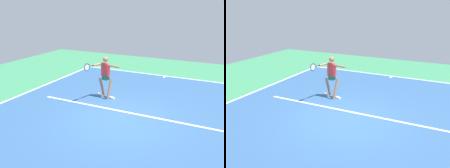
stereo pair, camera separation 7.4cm
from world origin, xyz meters
The scene contains 7 objects.
ground_plane centered at (0.00, 0.00, 0.00)m, with size 20.27×20.27×0.00m, color #388456.
court_surface centered at (0.00, 0.00, 0.00)m, with size 9.64×11.87×0.00m, color #2D5484.
court_line_baseline_near centered at (0.00, -5.89, 0.00)m, with size 9.64×0.10×0.01m, color white.
court_line_sideline_right centered at (4.77, 0.00, 0.00)m, with size 0.10×11.87×0.01m, color white.
court_line_service centered at (0.00, -0.57, 0.00)m, with size 7.23×0.10×0.01m, color white.
court_line_centre_mark centered at (0.00, -5.69, 0.00)m, with size 0.10×0.30×0.01m, color white.
tennis_player centered at (1.40, -1.61, 0.99)m, with size 1.14×1.20×1.74m.
Camera 1 is at (-3.34, 7.33, 3.81)m, focal length 41.27 mm.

